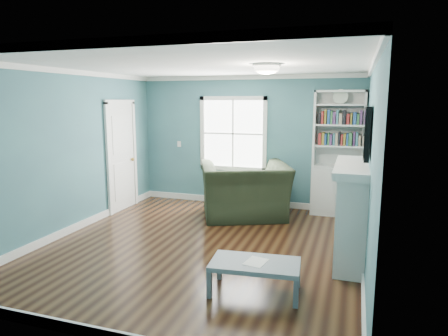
% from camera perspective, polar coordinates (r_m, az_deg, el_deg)
% --- Properties ---
extents(floor, '(5.00, 5.00, 0.00)m').
position_cam_1_polar(floor, '(6.02, -3.07, -11.00)').
color(floor, black).
rests_on(floor, ground).
extents(room_walls, '(5.00, 5.00, 5.00)m').
position_cam_1_polar(room_walls, '(5.66, -3.22, 4.16)').
color(room_walls, '#395F6D').
rests_on(room_walls, ground).
extents(trim, '(4.50, 5.00, 2.60)m').
position_cam_1_polar(trim, '(5.70, -3.19, 0.71)').
color(trim, white).
rests_on(trim, ground).
extents(window, '(1.40, 0.06, 1.50)m').
position_cam_1_polar(window, '(8.11, 1.30, 4.92)').
color(window, white).
rests_on(window, room_walls).
extents(bookshelf, '(0.90, 0.35, 2.31)m').
position_cam_1_polar(bookshelf, '(7.64, 15.87, 0.27)').
color(bookshelf, silver).
rests_on(bookshelf, ground).
extents(fireplace, '(0.44, 1.58, 1.30)m').
position_cam_1_polar(fireplace, '(5.64, 17.87, -6.11)').
color(fireplace, black).
rests_on(fireplace, ground).
extents(tv, '(0.06, 1.10, 0.65)m').
position_cam_1_polar(tv, '(5.45, 19.73, 4.91)').
color(tv, black).
rests_on(tv, fireplace).
extents(door, '(0.12, 0.98, 2.17)m').
position_cam_1_polar(door, '(7.98, -14.41, 1.81)').
color(door, silver).
rests_on(door, ground).
extents(ceiling_fixture, '(0.38, 0.38, 0.15)m').
position_cam_1_polar(ceiling_fixture, '(5.48, 6.14, 14.07)').
color(ceiling_fixture, white).
rests_on(ceiling_fixture, room_walls).
extents(light_switch, '(0.08, 0.01, 0.12)m').
position_cam_1_polar(light_switch, '(8.56, -6.42, 3.43)').
color(light_switch, white).
rests_on(light_switch, room_walls).
extents(recliner, '(1.79, 1.52, 1.33)m').
position_cam_1_polar(recliner, '(7.24, 2.98, -1.95)').
color(recliner, '#202C1C').
rests_on(recliner, ground).
extents(coffee_table, '(1.03, 0.63, 0.36)m').
position_cam_1_polar(coffee_table, '(4.57, 4.46, -13.77)').
color(coffee_table, '#535964').
rests_on(coffee_table, ground).
extents(paper_sheet, '(0.26, 0.31, 0.00)m').
position_cam_1_polar(paper_sheet, '(4.55, 4.58, -13.21)').
color(paper_sheet, white).
rests_on(paper_sheet, coffee_table).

